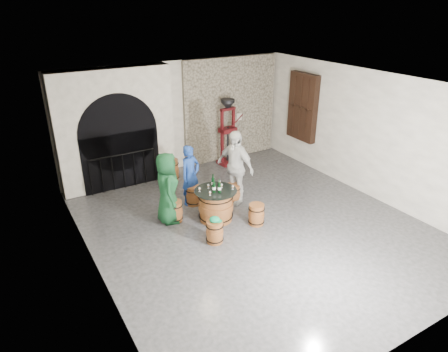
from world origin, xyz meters
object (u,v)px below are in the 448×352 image
person_blue (190,175)px  wine_bottle_left (214,187)px  barrel_stool_far (193,195)px  barrel_stool_right (233,194)px  barrel_stool_near_right (256,214)px  corking_press (228,127)px  side_barrel (171,170)px  person_green (167,188)px  wine_bottle_center (219,187)px  wine_bottle_right (213,182)px  barrel_stool_near_left (215,232)px  barrel_stool_left (175,211)px  barrel_table (216,205)px  person_white (235,167)px

person_blue → wine_bottle_left: bearing=-104.1°
barrel_stool_far → barrel_stool_right: size_ratio=1.00×
barrel_stool_near_right → corking_press: 3.87m
side_barrel → wine_bottle_left: bearing=-91.7°
barrel_stool_near_right → person_green: size_ratio=0.30×
wine_bottle_center → side_barrel: bearing=90.4°
barrel_stool_right → corking_press: 2.80m
wine_bottle_right → side_barrel: 2.48m
wine_bottle_left → corking_press: corking_press is taller
barrel_stool_far → barrel_stool_near_left: (-0.38, -1.77, 0.00)m
barrel_stool_near_right → barrel_stool_near_left: bearing=-172.3°
person_blue → wine_bottle_center: bearing=-99.5°
barrel_stool_left → wine_bottle_center: size_ratio=1.54×
barrel_stool_far → barrel_stool_near_right: same height
side_barrel → barrel_stool_near_right: bearing=-78.1°
barrel_stool_far → barrel_stool_near_right: (0.81, -1.61, 0.00)m
barrel_table → barrel_stool_left: barrel_table is taller
wine_bottle_center → corking_press: corking_press is taller
barrel_stool_near_right → wine_bottle_center: bearing=141.8°
barrel_stool_near_left → barrel_stool_near_right: bearing=7.7°
barrel_stool_left → barrel_stool_right: same height
barrel_table → person_green: person_green is taller
corking_press → person_white: bearing=-123.6°
side_barrel → person_green: bearing=-115.0°
barrel_stool_left → barrel_stool_near_left: same height
barrel_stool_left → person_green: bearing=152.5°
wine_bottle_center → side_barrel: (-0.02, 2.73, -0.58)m
person_green → barrel_stool_near_right: bearing=-108.0°
barrel_stool_far → wine_bottle_left: wine_bottle_left is taller
barrel_stool_left → person_blue: size_ratio=0.33×
wine_bottle_right → person_white: bearing=24.5°
barrel_stool_far → corking_press: corking_press is taller
wine_bottle_left → side_barrel: size_ratio=0.52×
wine_bottle_left → barrel_stool_left: bearing=147.2°
barrel_stool_left → barrel_stool_near_left: 1.31m
person_white → corking_press: size_ratio=0.92×
barrel_stool_near_left → side_barrel: size_ratio=0.81×
person_blue → wine_bottle_right: bearing=-96.0°
barrel_stool_far → person_green: (-0.85, -0.45, 0.60)m
barrel_stool_far → wine_bottle_center: size_ratio=1.54×
barrel_stool_left → wine_bottle_left: wine_bottle_left is taller
barrel_stool_right → person_blue: size_ratio=0.33×
side_barrel → person_white: bearing=-66.8°
wine_bottle_center → wine_bottle_right: bearing=87.6°
barrel_stool_near_left → side_barrel: bearing=81.7°
barrel_stool_far → person_blue: (-0.01, 0.09, 0.52)m
barrel_stool_left → person_white: person_white is taller
barrel_stool_right → wine_bottle_right: 1.05m
barrel_stool_near_right → wine_bottle_left: size_ratio=1.54×
side_barrel → wine_bottle_right: bearing=-89.2°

